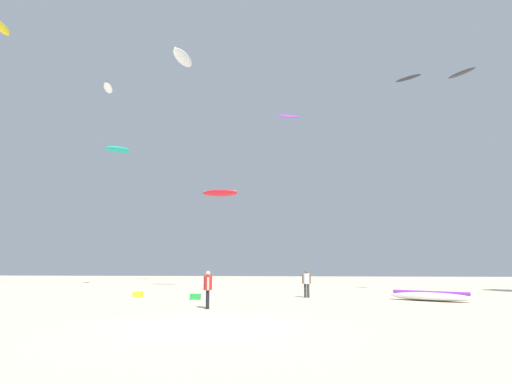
# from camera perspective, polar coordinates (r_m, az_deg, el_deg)

# --- Properties ---
(ground_plane) EXTENTS (120.00, 120.00, 0.00)m
(ground_plane) POSITION_cam_1_polar(r_m,az_deg,el_deg) (15.05, -6.55, -16.47)
(ground_plane) COLOR beige
(person_foreground) EXTENTS (0.38, 0.54, 1.67)m
(person_foreground) POSITION_cam_1_polar(r_m,az_deg,el_deg) (20.95, -6.05, -11.67)
(person_foreground) COLOR black
(person_foreground) RESTS_ON ground
(person_midground) EXTENTS (0.52, 0.37, 1.63)m
(person_midground) POSITION_cam_1_polar(r_m,az_deg,el_deg) (27.90, 6.34, -11.03)
(person_midground) COLOR #2D2D33
(person_midground) RESTS_ON ground
(kite_grounded_near) EXTENTS (4.39, 3.49, 0.53)m
(kite_grounded_near) POSITION_cam_1_polar(r_m,az_deg,el_deg) (26.90, 20.94, -12.06)
(kite_grounded_near) COLOR white
(kite_grounded_near) RESTS_ON ground
(cooler_box) EXTENTS (0.56, 0.36, 0.32)m
(cooler_box) POSITION_cam_1_polar(r_m,az_deg,el_deg) (26.42, -7.60, -12.84)
(cooler_box) COLOR green
(cooler_box) RESTS_ON ground
(gear_bag) EXTENTS (0.56, 0.36, 0.32)m
(gear_bag) POSITION_cam_1_polar(r_m,az_deg,el_deg) (29.08, -14.52, -12.28)
(gear_bag) COLOR yellow
(gear_bag) RESTS_ON ground
(kite_aloft_0) EXTENTS (1.37, 2.53, 0.30)m
(kite_aloft_0) POSITION_cam_1_polar(r_m,az_deg,el_deg) (41.58, -18.00, 12.26)
(kite_aloft_0) COLOR white
(kite_aloft_1) EXTENTS (3.28, 2.61, 0.83)m
(kite_aloft_1) POSITION_cam_1_polar(r_m,az_deg,el_deg) (62.75, -16.90, 5.11)
(kite_aloft_1) COLOR #19B29E
(kite_aloft_2) EXTENTS (3.03, 2.77, 0.40)m
(kite_aloft_2) POSITION_cam_1_polar(r_m,az_deg,el_deg) (58.42, 18.50, 13.36)
(kite_aloft_2) COLOR #2D2D33
(kite_aloft_3) EXTENTS (1.67, 2.05, 0.29)m
(kite_aloft_3) POSITION_cam_1_polar(r_m,az_deg,el_deg) (34.45, 24.30, 13.40)
(kite_aloft_3) COLOR #2D2D33
(kite_aloft_4) EXTENTS (4.21, 1.26, 0.97)m
(kite_aloft_4) POSITION_cam_1_polar(r_m,az_deg,el_deg) (54.61, -4.51, -0.11)
(kite_aloft_4) COLOR red
(kite_aloft_6) EXTENTS (1.86, 4.40, 1.04)m
(kite_aloft_6) POSITION_cam_1_polar(r_m,az_deg,el_deg) (50.14, -9.13, 16.23)
(kite_aloft_6) COLOR white
(kite_aloft_7) EXTENTS (1.05, 2.47, 0.61)m
(kite_aloft_7) POSITION_cam_1_polar(r_m,az_deg,el_deg) (46.63, -29.09, 17.43)
(kite_aloft_7) COLOR yellow
(kite_aloft_8) EXTENTS (2.64, 1.50, 0.57)m
(kite_aloft_8) POSITION_cam_1_polar(r_m,az_deg,el_deg) (49.44, 4.06, 9.44)
(kite_aloft_8) COLOR purple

